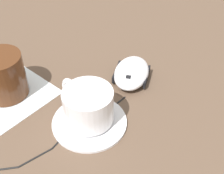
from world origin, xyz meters
name	(u,v)px	position (x,y,z in m)	size (l,w,h in m)	color
ground_plane	(40,94)	(0.00, 0.00, 0.00)	(3.00, 3.00, 0.00)	brown
saucer	(89,121)	(0.01, -0.12, 0.00)	(0.13, 0.13, 0.01)	white
coffee_cup	(87,105)	(0.01, -0.12, 0.04)	(0.08, 0.11, 0.06)	white
computer_mouse	(132,73)	(0.15, -0.10, 0.02)	(0.12, 0.10, 0.03)	silver
mouse_cable	(31,149)	(-0.09, -0.09, 0.00)	(0.37, 0.09, 0.00)	black
napkin_under_glass	(11,94)	(-0.04, 0.04, 0.00)	(0.14, 0.14, 0.00)	white
drinking_glass	(3,75)	(-0.04, 0.05, 0.04)	(0.08, 0.08, 0.08)	#4C2814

